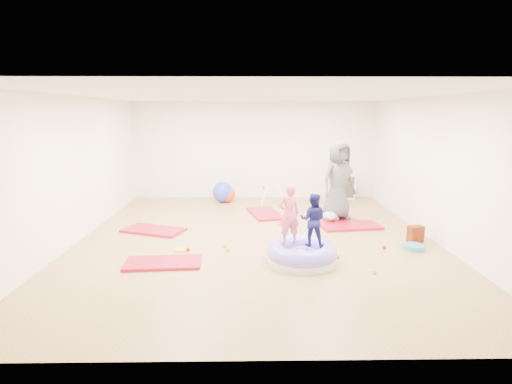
{
  "coord_description": "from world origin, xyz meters",
  "views": [
    {
      "loc": [
        -0.12,
        -7.65,
        2.49
      ],
      "look_at": [
        0.0,
        0.3,
        0.9
      ],
      "focal_mm": 28.0,
      "sensor_mm": 36.0,
      "label": 1
    }
  ],
  "objects": [
    {
      "name": "cube_shelf",
      "position": [
        2.58,
        3.79,
        0.36
      ],
      "size": [
        0.72,
        0.35,
        0.72
      ],
      "color": "white",
      "rests_on": "ground"
    },
    {
      "name": "infant_play_gym",
      "position": [
        0.49,
        3.03,
        0.33
      ],
      "size": [
        0.65,
        0.62,
        0.5
      ],
      "rotation": [
        0.0,
        0.0,
        -0.26
      ],
      "color": "white",
      "rests_on": "ground"
    },
    {
      "name": "ball_pit_balls",
      "position": [
        0.5,
        -0.39,
        0.04
      ],
      "size": [
        3.99,
        4.03,
        0.07
      ],
      "color": "yellow",
      "rests_on": "ground"
    },
    {
      "name": "gym_mat_center_back",
      "position": [
        0.24,
        1.94,
        0.03
      ],
      "size": [
        0.92,
        1.39,
        0.05
      ],
      "primitive_type": "cube",
      "rotation": [
        0.0,
        0.0,
        1.81
      ],
      "color": "#B2101C",
      "rests_on": "ground"
    },
    {
      "name": "gym_mat_rear_right",
      "position": [
        1.97,
        1.34,
        0.03
      ],
      "size": [
        1.13,
        1.41,
        0.05
      ],
      "primitive_type": "cube",
      "rotation": [
        0.0,
        0.0,
        2.04
      ],
      "color": "#B2101C",
      "rests_on": "ground"
    },
    {
      "name": "inflatable_cushion",
      "position": [
        0.75,
        -1.27,
        0.15
      ],
      "size": [
        1.19,
        1.19,
        0.37
      ],
      "rotation": [
        0.0,
        0.0,
        0.27
      ],
      "color": "silver",
      "rests_on": "ground"
    },
    {
      "name": "adult_caregiver",
      "position": [
        1.92,
        1.37,
        0.95
      ],
      "size": [
        1.04,
        0.92,
        1.8
      ],
      "primitive_type": "imported",
      "rotation": [
        0.0,
        0.0,
        0.49
      ],
      "color": "#4B4A4B",
      "rests_on": "gym_mat_rear_right"
    },
    {
      "name": "gym_mat_mid_left",
      "position": [
        -2.18,
        0.55,
        0.03
      ],
      "size": [
        1.42,
        1.05,
        0.05
      ],
      "primitive_type": "cube",
      "rotation": [
        0.0,
        0.0,
        -0.36
      ],
      "color": "#B2101C",
      "rests_on": "ground"
    },
    {
      "name": "backpack",
      "position": [
        3.1,
        -0.25,
        0.16
      ],
      "size": [
        0.32,
        0.25,
        0.33
      ],
      "primitive_type": "cube",
      "rotation": [
        0.0,
        0.0,
        0.29
      ],
      "color": "#B53109",
      "rests_on": "ground"
    },
    {
      "name": "yellow_toy",
      "position": [
        -1.4,
        -0.69,
        0.02
      ],
      "size": [
        0.22,
        0.22,
        0.03
      ],
      "primitive_type": "cylinder",
      "color": "yellow",
      "rests_on": "ground"
    },
    {
      "name": "exercise_ball_orange",
      "position": [
        -0.76,
        3.36,
        0.22
      ],
      "size": [
        0.45,
        0.45,
        0.45
      ],
      "primitive_type": "sphere",
      "color": "#F14002",
      "rests_on": "ground"
    },
    {
      "name": "child_pink",
      "position": [
        0.53,
        -1.18,
        0.86
      ],
      "size": [
        0.43,
        0.34,
        1.04
      ],
      "primitive_type": "imported",
      "rotation": [
        0.0,
        0.0,
        3.41
      ],
      "color": "#F25A73",
      "rests_on": "inflatable_cushion"
    },
    {
      "name": "exercise_ball_blue",
      "position": [
        -0.89,
        3.36,
        0.29
      ],
      "size": [
        0.57,
        0.57,
        0.57
      ],
      "primitive_type": "sphere",
      "color": "blue",
      "rests_on": "ground"
    },
    {
      "name": "room",
      "position": [
        0.0,
        0.0,
        1.4
      ],
      "size": [
        7.01,
        8.01,
        2.81
      ],
      "color": "#A0794A",
      "rests_on": "ground"
    },
    {
      "name": "infant",
      "position": [
        1.71,
        1.15,
        0.16
      ],
      "size": [
        0.36,
        0.37,
        0.21
      ],
      "color": "#9DAAC9",
      "rests_on": "gym_mat_rear_right"
    },
    {
      "name": "child_navy",
      "position": [
        0.92,
        -1.28,
        0.79
      ],
      "size": [
        0.51,
        0.45,
        0.9
      ],
      "primitive_type": "imported",
      "rotation": [
        0.0,
        0.0,
        2.87
      ],
      "color": "#141555",
      "rests_on": "inflatable_cushion"
    },
    {
      "name": "gym_mat_right",
      "position": [
        2.09,
        0.8,
        0.03
      ],
      "size": [
        1.39,
        0.83,
        0.05
      ],
      "primitive_type": "cube",
      "rotation": [
        0.0,
        0.0,
        0.14
      ],
      "color": "#B2101C",
      "rests_on": "ground"
    },
    {
      "name": "balance_disc",
      "position": [
        2.9,
        -0.66,
        0.04
      ],
      "size": [
        0.39,
        0.39,
        0.09
      ],
      "primitive_type": "cylinder",
      "color": "teal",
      "rests_on": "ground"
    },
    {
      "name": "gym_mat_front_left",
      "position": [
        -1.58,
        -1.34,
        0.03
      ],
      "size": [
        1.29,
        0.71,
        0.05
      ],
      "primitive_type": "cube",
      "rotation": [
        0.0,
        0.0,
        0.07
      ],
      "color": "#B2101C",
      "rests_on": "ground"
    }
  ]
}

